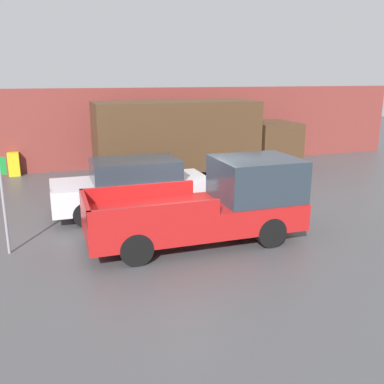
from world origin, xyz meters
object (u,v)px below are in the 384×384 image
Objects in this scene: pickup_truck at (214,204)px; parking_sign at (3,198)px; delivery_truck at (192,137)px; car at (132,186)px; newspaper_box at (14,164)px.

pickup_truck is 4.99m from parking_sign.
parking_sign is at bearing 171.80° from pickup_truck.
car is at bearing -128.92° from delivery_truck.
parking_sign reaches higher than car.
newspaper_box is (-7.02, 2.56, -1.18)m from delivery_truck.
car is at bearing 32.79° from parking_sign.
delivery_truck reaches higher than parking_sign.
newspaper_box is at bearing 159.93° from delivery_truck.
car is 4.07m from parking_sign.
newspaper_box is at bearing 119.69° from car.
delivery_truck is (1.73, 6.93, 0.72)m from pickup_truck.
delivery_truck reaches higher than car.
car is 5.25m from delivery_truck.
pickup_truck is 2.23× the size of parking_sign.
car is 0.55× the size of delivery_truck.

